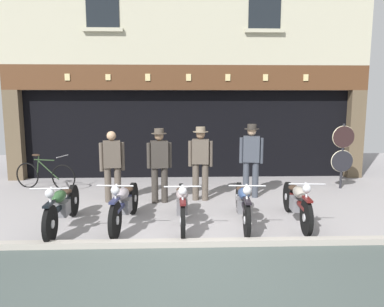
{
  "coord_description": "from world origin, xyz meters",
  "views": [
    {
      "loc": [
        -0.25,
        -5.43,
        2.32
      ],
      "look_at": [
        0.04,
        2.74,
        1.1
      ],
      "focal_mm": 33.81,
      "sensor_mm": 36.0,
      "label": 1
    }
  ],
  "objects_px": {
    "salesman_left": "(112,163)",
    "salesman_right": "(200,160)",
    "tyre_sign_pole": "(343,150)",
    "motorcycle_center_left": "(125,203)",
    "shopkeeper_center": "(159,162)",
    "assistant_far_right": "(251,157)",
    "motorcycle_center": "(182,204)",
    "motorcycle_left": "(62,206)",
    "advert_board_near": "(125,121)",
    "motorcycle_center_right": "(243,202)",
    "motorcycle_right": "(297,201)",
    "leaning_bicycle": "(45,175)"
  },
  "relations": [
    {
      "from": "salesman_left",
      "to": "salesman_right",
      "type": "relative_size",
      "value": 0.95
    },
    {
      "from": "salesman_left",
      "to": "tyre_sign_pole",
      "type": "xyz_separation_m",
      "value": [
        5.78,
        1.06,
        0.13
      ]
    },
    {
      "from": "motorcycle_center_left",
      "to": "salesman_right",
      "type": "bearing_deg",
      "value": -126.54
    },
    {
      "from": "motorcycle_center_left",
      "to": "shopkeeper_center",
      "type": "height_order",
      "value": "shopkeeper_center"
    },
    {
      "from": "assistant_far_right",
      "to": "motorcycle_center",
      "type": "bearing_deg",
      "value": 60.46
    },
    {
      "from": "assistant_far_right",
      "to": "tyre_sign_pole",
      "type": "distance_m",
      "value": 2.67
    },
    {
      "from": "motorcycle_left",
      "to": "shopkeeper_center",
      "type": "distance_m",
      "value": 2.38
    },
    {
      "from": "advert_board_near",
      "to": "motorcycle_left",
      "type": "bearing_deg",
      "value": -96.56
    },
    {
      "from": "motorcycle_center_right",
      "to": "assistant_far_right",
      "type": "relative_size",
      "value": 1.18
    },
    {
      "from": "shopkeeper_center",
      "to": "advert_board_near",
      "type": "relative_size",
      "value": 1.59
    },
    {
      "from": "motorcycle_center_left",
      "to": "tyre_sign_pole",
      "type": "bearing_deg",
      "value": -147.77
    },
    {
      "from": "motorcycle_center_right",
      "to": "motorcycle_right",
      "type": "distance_m",
      "value": 1.05
    },
    {
      "from": "leaning_bicycle",
      "to": "shopkeeper_center",
      "type": "bearing_deg",
      "value": 81.61
    },
    {
      "from": "motorcycle_right",
      "to": "advert_board_near",
      "type": "bearing_deg",
      "value": -44.1
    },
    {
      "from": "motorcycle_center_left",
      "to": "salesman_right",
      "type": "height_order",
      "value": "salesman_right"
    },
    {
      "from": "salesman_left",
      "to": "assistant_far_right",
      "type": "distance_m",
      "value": 3.24
    },
    {
      "from": "motorcycle_left",
      "to": "salesman_left",
      "type": "distance_m",
      "value": 1.88
    },
    {
      "from": "salesman_left",
      "to": "motorcycle_left",
      "type": "bearing_deg",
      "value": 60.77
    },
    {
      "from": "motorcycle_right",
      "to": "salesman_right",
      "type": "relative_size",
      "value": 1.16
    },
    {
      "from": "motorcycle_center_left",
      "to": "advert_board_near",
      "type": "xyz_separation_m",
      "value": [
        -0.6,
        4.31,
        1.26
      ]
    },
    {
      "from": "salesman_right",
      "to": "shopkeeper_center",
      "type": "bearing_deg",
      "value": 16.24
    },
    {
      "from": "salesman_left",
      "to": "tyre_sign_pole",
      "type": "bearing_deg",
      "value": -179.5
    },
    {
      "from": "salesman_left",
      "to": "motorcycle_right",
      "type": "bearing_deg",
      "value": 147.58
    },
    {
      "from": "motorcycle_right",
      "to": "salesman_right",
      "type": "xyz_separation_m",
      "value": [
        -1.74,
        1.62,
        0.54
      ]
    },
    {
      "from": "motorcycle_center_right",
      "to": "salesman_left",
      "type": "height_order",
      "value": "salesman_left"
    },
    {
      "from": "salesman_left",
      "to": "leaning_bicycle",
      "type": "height_order",
      "value": "salesman_left"
    },
    {
      "from": "motorcycle_center",
      "to": "advert_board_near",
      "type": "xyz_separation_m",
      "value": [
        -1.66,
        4.37,
        1.27
      ]
    },
    {
      "from": "motorcycle_right",
      "to": "advert_board_near",
      "type": "height_order",
      "value": "advert_board_near"
    },
    {
      "from": "motorcycle_right",
      "to": "leaning_bicycle",
      "type": "xyz_separation_m",
      "value": [
        -5.76,
        2.87,
        -0.05
      ]
    },
    {
      "from": "salesman_left",
      "to": "salesman_right",
      "type": "bearing_deg",
      "value": 172.02
    },
    {
      "from": "advert_board_near",
      "to": "shopkeeper_center",
      "type": "bearing_deg",
      "value": -67.47
    },
    {
      "from": "advert_board_near",
      "to": "salesman_right",
      "type": "bearing_deg",
      "value": -51.47
    },
    {
      "from": "motorcycle_left",
      "to": "salesman_right",
      "type": "height_order",
      "value": "salesman_right"
    },
    {
      "from": "motorcycle_center",
      "to": "motorcycle_center_right",
      "type": "xyz_separation_m",
      "value": [
        1.14,
        0.05,
        -0.0
      ]
    },
    {
      "from": "salesman_right",
      "to": "leaning_bicycle",
      "type": "distance_m",
      "value": 4.25
    },
    {
      "from": "motorcycle_center_left",
      "to": "salesman_right",
      "type": "xyz_separation_m",
      "value": [
        1.5,
        1.67,
        0.53
      ]
    },
    {
      "from": "motorcycle_right",
      "to": "tyre_sign_pole",
      "type": "height_order",
      "value": "tyre_sign_pole"
    },
    {
      "from": "motorcycle_center",
      "to": "salesman_right",
      "type": "xyz_separation_m",
      "value": [
        0.44,
        1.73,
        0.54
      ]
    },
    {
      "from": "tyre_sign_pole",
      "to": "advert_board_near",
      "type": "xyz_separation_m",
      "value": [
        -5.88,
        1.65,
        0.66
      ]
    },
    {
      "from": "motorcycle_center_left",
      "to": "tyre_sign_pole",
      "type": "height_order",
      "value": "tyre_sign_pole"
    },
    {
      "from": "shopkeeper_center",
      "to": "advert_board_near",
      "type": "height_order",
      "value": "advert_board_near"
    },
    {
      "from": "salesman_left",
      "to": "leaning_bicycle",
      "type": "xyz_separation_m",
      "value": [
        -2.01,
        1.31,
        -0.53
      ]
    },
    {
      "from": "motorcycle_center_right",
      "to": "motorcycle_center_left",
      "type": "bearing_deg",
      "value": 3.84
    },
    {
      "from": "motorcycle_center_right",
      "to": "motorcycle_left",
      "type": "bearing_deg",
      "value": 5.88
    },
    {
      "from": "motorcycle_center_left",
      "to": "advert_board_near",
      "type": "relative_size",
      "value": 1.9
    },
    {
      "from": "motorcycle_center",
      "to": "salesman_left",
      "type": "distance_m",
      "value": 2.33
    },
    {
      "from": "salesman_left",
      "to": "leaning_bicycle",
      "type": "distance_m",
      "value": 2.46
    },
    {
      "from": "motorcycle_center_right",
      "to": "salesman_right",
      "type": "relative_size",
      "value": 1.21
    },
    {
      "from": "salesman_right",
      "to": "tyre_sign_pole",
      "type": "distance_m",
      "value": 3.91
    },
    {
      "from": "tyre_sign_pole",
      "to": "leaning_bicycle",
      "type": "relative_size",
      "value": 1.0
    }
  ]
}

